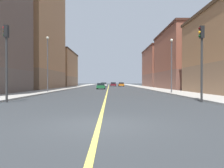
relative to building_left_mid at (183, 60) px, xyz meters
The scene contains 16 objects.
ground_plane 41.85m from the building_left_mid, 112.27° to the right, with size 400.00×400.00×0.00m, color #2D3134.
sidewalk_left 13.71m from the building_left_mid, 119.98° to the left, with size 3.80×168.00×0.15m, color #9E9B93.
sidewalk_right 28.04m from the building_left_mid, 157.04° to the left, with size 3.80×168.00×0.15m, color #9E9B93.
lane_center_stripe 19.93m from the building_left_mid, 145.75° to the left, with size 0.16×154.00×0.01m, color #E5D14C.
building_left_mid is the anchor object (origin of this frame).
building_left_far 20.76m from the building_left_mid, 90.00° to the left, with size 8.83×18.90×11.59m.
building_right_midblock 32.05m from the building_left_mid, behind, with size 8.83×22.33×24.30m.
building_right_distant 40.89m from the building_left_mid, 140.14° to the left, with size 8.83×20.95×11.30m.
traffic_light_left_near 30.94m from the building_left_mid, 105.96° to the right, with size 0.40×0.32×5.66m.
traffic_light_right_near 37.57m from the building_left_mid, 127.71° to the right, with size 0.40×0.32×5.69m.
street_lamp_left_near 19.54m from the building_left_mid, 112.56° to the right, with size 0.36×0.36×6.82m.
street_lamp_right_near 28.37m from the building_left_mid, 147.58° to the right, with size 0.36×0.36×7.63m.
car_orange 30.12m from the building_left_mid, 112.90° to the left, with size 1.87×3.99×1.33m.
car_silver 26.75m from the building_left_mid, 130.74° to the left, with size 1.94×4.56×1.33m.
car_green 18.01m from the building_left_mid, behind, with size 1.80×4.53×1.25m.
car_maroon 33.20m from the building_left_mid, 115.56° to the left, with size 1.98×4.61×1.34m.
Camera 1 is at (0.38, -7.86, 1.52)m, focal length 35.79 mm.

